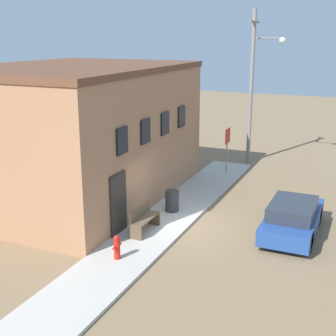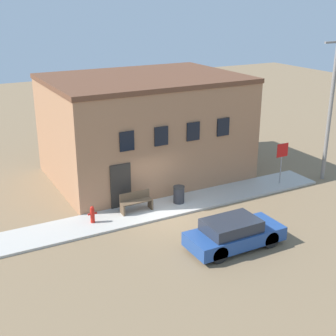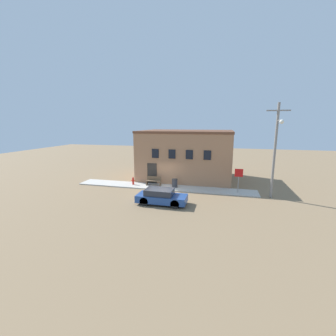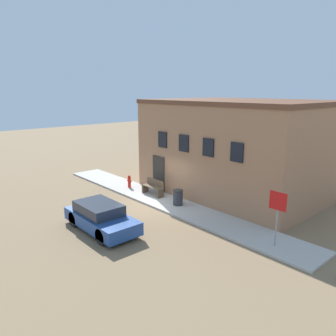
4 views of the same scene
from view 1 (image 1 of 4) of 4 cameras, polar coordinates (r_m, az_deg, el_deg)
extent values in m
plane|color=#846B4C|center=(16.74, 2.56, -7.37)|extent=(80.00, 80.00, 0.00)
cube|color=#BCB7AD|center=(17.08, -0.61, -6.67)|extent=(17.63, 2.01, 0.11)
cube|color=#A87551|center=(19.78, -11.15, 3.94)|extent=(9.92, 7.24, 5.22)
cube|color=brown|center=(19.41, -11.58, 11.84)|extent=(10.02, 7.34, 0.24)
cube|color=black|center=(15.58, -5.64, 3.31)|extent=(0.70, 0.08, 0.90)
cube|color=black|center=(17.08, -2.78, 4.49)|extent=(0.70, 0.08, 0.90)
cube|color=black|center=(18.62, -0.38, 5.47)|extent=(0.70, 0.08, 0.90)
cube|color=black|center=(20.19, 1.65, 6.29)|extent=(0.70, 0.08, 0.90)
cube|color=#2D2823|center=(15.88, -6.09, -4.50)|extent=(1.00, 0.08, 2.20)
cylinder|color=red|center=(14.33, -6.24, -9.79)|extent=(0.19, 0.19, 0.63)
sphere|color=red|center=(14.18, -6.28, -8.47)|extent=(0.17, 0.17, 0.17)
cylinder|color=red|center=(14.17, -6.55, -9.68)|extent=(0.10, 0.09, 0.09)
cylinder|color=red|center=(14.40, -5.95, -9.23)|extent=(0.10, 0.09, 0.09)
cylinder|color=gray|center=(22.89, 7.19, 2.11)|extent=(0.06, 0.06, 2.18)
cube|color=red|center=(22.72, 7.30, 3.91)|extent=(0.71, 0.02, 0.71)
cube|color=brown|center=(15.57, -3.93, -7.90)|extent=(0.08, 0.44, 0.47)
cube|color=brown|center=(16.71, -1.70, -6.14)|extent=(0.08, 0.44, 0.47)
cube|color=brown|center=(16.04, -2.78, -6.16)|extent=(1.47, 0.44, 0.04)
cube|color=brown|center=(16.04, -3.44, -5.33)|extent=(1.47, 0.04, 0.39)
cylinder|color=#333338|center=(17.90, 0.49, -4.11)|extent=(0.52, 0.52, 0.75)
cylinder|color=#2D2D2D|center=(17.76, 0.50, -2.88)|extent=(0.55, 0.55, 0.06)
cylinder|color=gray|center=(24.87, 10.10, 9.50)|extent=(0.20, 0.20, 7.86)
cylinder|color=gray|center=(24.56, 12.09, 15.21)|extent=(0.07, 1.44, 0.07)
sphere|color=silver|center=(24.42, 13.78, 14.87)|extent=(0.32, 0.32, 0.32)
cube|color=gray|center=(24.73, 10.49, 17.12)|extent=(1.80, 0.10, 0.10)
cylinder|color=black|center=(17.98, 13.29, -4.95)|extent=(0.68, 0.20, 0.68)
cylinder|color=black|center=(17.81, 17.85, -5.51)|extent=(0.68, 0.20, 0.68)
cylinder|color=black|center=(15.77, 11.59, -7.87)|extent=(0.68, 0.20, 0.68)
cylinder|color=black|center=(15.58, 16.81, -8.56)|extent=(0.68, 0.20, 0.68)
cube|color=#23478C|center=(16.72, 14.95, -6.24)|extent=(3.90, 1.64, 0.55)
cube|color=#282D38|center=(16.35, 14.96, -4.84)|extent=(2.15, 1.44, 0.47)
camera|label=2|loc=(12.53, 91.51, 12.14)|focal=50.00mm
camera|label=3|loc=(24.39, 59.74, 7.18)|focal=24.00mm
camera|label=4|loc=(27.70, 34.17, 12.01)|focal=35.00mm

